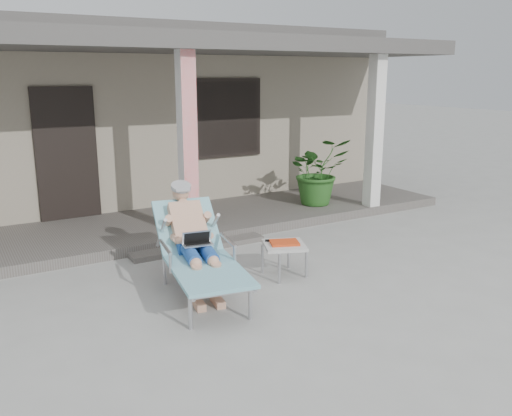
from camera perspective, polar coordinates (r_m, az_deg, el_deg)
ground at (r=6.27m, az=1.10°, el=-8.96°), size 60.00×60.00×0.00m
house at (r=11.83m, az=-15.73°, el=9.72°), size 10.40×5.40×3.30m
porch_deck at (r=8.80m, az=-9.14°, el=-1.80°), size 10.00×2.00×0.15m
porch_overhang at (r=8.43m, az=-9.74°, el=16.14°), size 10.00×2.30×2.85m
porch_step at (r=7.79m, az=-6.03°, el=-4.07°), size 2.00×0.30×0.07m
lounger at (r=6.13m, az=-6.38°, el=-1.94°), size 1.02×1.98×1.25m
side_table at (r=6.68m, az=2.99°, el=-4.10°), size 0.64×0.64×0.44m
potted_palm at (r=9.75m, az=6.54°, el=3.89°), size 1.25×1.13×1.20m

